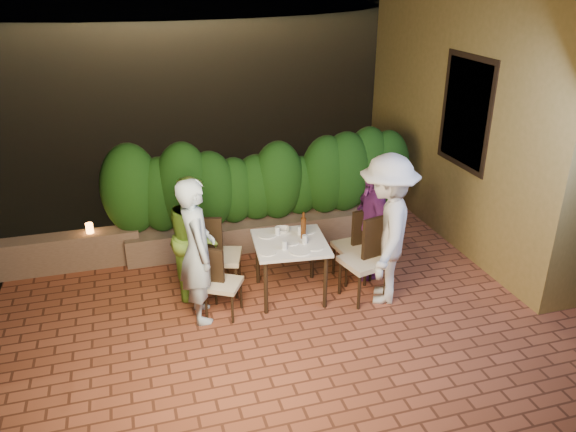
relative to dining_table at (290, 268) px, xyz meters
name	(u,v)px	position (x,y,z in m)	size (l,w,h in m)	color
ground	(304,332)	(-0.07, -0.79, -0.40)	(400.00, 400.00, 0.00)	black
terrace_floor	(291,312)	(-0.07, -0.29, -0.45)	(7.00, 6.00, 0.15)	brown
building_wall	(500,67)	(3.53, 1.21, 2.12)	(1.60, 5.00, 5.00)	#A28540
window_pane	(468,112)	(2.75, 0.71, 1.62)	(0.08, 1.00, 1.40)	black
window_frame	(467,112)	(2.74, 0.71, 1.62)	(0.06, 1.15, 1.55)	black
planter	(270,230)	(0.13, 1.51, -0.17)	(4.20, 0.55, 0.40)	brown
hedge	(269,183)	(0.13, 1.51, 0.57)	(4.00, 0.70, 1.10)	#174111
parapet	(57,253)	(-2.87, 1.51, -0.12)	(2.20, 0.30, 0.50)	brown
hill	(152,45)	(1.93, 59.21, -4.38)	(52.00, 40.00, 22.00)	black
dining_table	(290,268)	(0.00, 0.00, 0.00)	(0.88, 0.88, 0.75)	white
plate_nw	(267,252)	(-0.34, -0.20, 0.38)	(0.20, 0.20, 0.01)	white
plate_sw	(267,235)	(-0.23, 0.25, 0.38)	(0.23, 0.23, 0.01)	white
plate_ne	(314,247)	(0.23, -0.23, 0.38)	(0.21, 0.21, 0.01)	white
plate_se	(306,231)	(0.28, 0.23, 0.38)	(0.24, 0.24, 0.01)	white
plate_centre	(291,242)	(0.00, -0.02, 0.38)	(0.22, 0.22, 0.01)	white
plate_front	(300,251)	(0.03, -0.29, 0.38)	(0.25, 0.25, 0.01)	white
glass_nw	(284,245)	(-0.13, -0.18, 0.43)	(0.06, 0.06, 0.11)	silver
glass_sw	(277,231)	(-0.10, 0.23, 0.43)	(0.06, 0.06, 0.11)	silver
glass_ne	(305,239)	(0.15, -0.10, 0.43)	(0.06, 0.06, 0.11)	silver
glass_se	(300,230)	(0.18, 0.16, 0.43)	(0.06, 0.06, 0.11)	silver
beer_bottle	(303,225)	(0.18, 0.05, 0.55)	(0.07, 0.07, 0.35)	#44210B
bowl	(282,230)	(-0.01, 0.30, 0.40)	(0.19, 0.19, 0.05)	white
chair_left_front	(223,283)	(-0.88, -0.19, 0.05)	(0.40, 0.40, 0.85)	black
chair_left_back	(222,255)	(-0.80, 0.34, 0.14)	(0.47, 0.47, 1.02)	black
chair_right_front	(364,260)	(0.85, -0.31, 0.16)	(0.49, 0.49, 1.06)	black
chair_right_back	(353,245)	(0.91, 0.18, 0.10)	(0.44, 0.44, 0.96)	black
diner_blue	(197,251)	(-1.15, -0.16, 0.50)	(0.64, 0.42, 1.75)	silver
diner_green	(194,236)	(-1.12, 0.43, 0.40)	(0.76, 0.59, 1.55)	#89C93F
diner_white	(386,230)	(1.08, -0.40, 0.56)	(1.21, 0.70, 1.88)	silver
diner_purple	(371,223)	(1.16, 0.19, 0.39)	(0.90, 0.37, 1.53)	#6E297B
parapet_lamp	(89,228)	(-2.40, 1.51, 0.20)	(0.10, 0.10, 0.14)	orange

